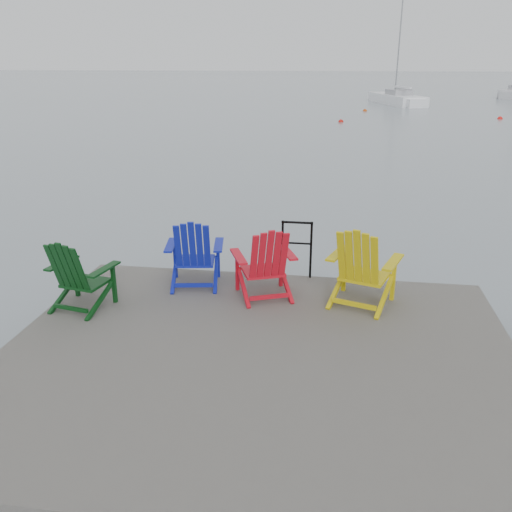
# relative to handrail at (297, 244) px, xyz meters

# --- Properties ---
(ground) EXTENTS (400.00, 400.00, 0.00)m
(ground) POSITION_rel_handrail_xyz_m (-0.25, -2.45, -1.04)
(ground) COLOR slate
(ground) RESTS_ON ground
(dock) EXTENTS (6.00, 5.00, 1.40)m
(dock) POSITION_rel_handrail_xyz_m (-0.25, -2.45, -0.69)
(dock) COLOR #292624
(dock) RESTS_ON ground
(handrail) EXTENTS (0.48, 0.04, 0.90)m
(handrail) POSITION_rel_handrail_xyz_m (0.00, 0.00, 0.00)
(handrail) COLOR black
(handrail) RESTS_ON dock
(chair_green) EXTENTS (0.90, 0.85, 1.00)m
(chair_green) POSITION_rel_handrail_xyz_m (-2.79, -1.59, -0.04)
(chair_green) COLOR black
(chair_green) RESTS_ON dock
(chair_blue) EXTENTS (0.93, 0.88, 1.05)m
(chair_blue) POSITION_rel_handrail_xyz_m (-1.46, -0.58, -0.01)
(chair_blue) COLOR #0F1A9D
(chair_blue) RESTS_ON dock
(chair_red) EXTENTS (1.02, 0.97, 1.05)m
(chair_red) POSITION_rel_handrail_xyz_m (-0.37, -0.84, -0.01)
(chair_red) COLOR red
(chair_red) RESTS_ON dock
(chair_yellow) EXTENTS (1.08, 1.03, 1.14)m
(chair_yellow) POSITION_rel_handrail_xyz_m (0.95, -0.90, 0.03)
(chair_yellow) COLOR gold
(chair_yellow) RESTS_ON dock
(sailboat_near) EXTENTS (4.59, 9.04, 12.04)m
(sailboat_near) POSITION_rel_handrail_xyz_m (5.48, 43.65, -0.69)
(sailboat_near) COLOR white
(sailboat_near) RESTS_ON ground
(buoy_b) EXTENTS (0.33, 0.33, 0.33)m
(buoy_b) POSITION_rel_handrail_xyz_m (0.63, 27.60, -1.04)
(buoy_b) COLOR red
(buoy_b) RESTS_ON ground
(buoy_c) EXTENTS (0.34, 0.34, 0.34)m
(buoy_c) POSITION_rel_handrail_xyz_m (11.09, 31.04, -1.04)
(buoy_c) COLOR red
(buoy_c) RESTS_ON ground
(buoy_d) EXTENTS (0.32, 0.32, 0.32)m
(buoy_d) POSITION_rel_handrail_xyz_m (2.43, 35.70, -1.04)
(buoy_d) COLOR #C2440B
(buoy_d) RESTS_ON ground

